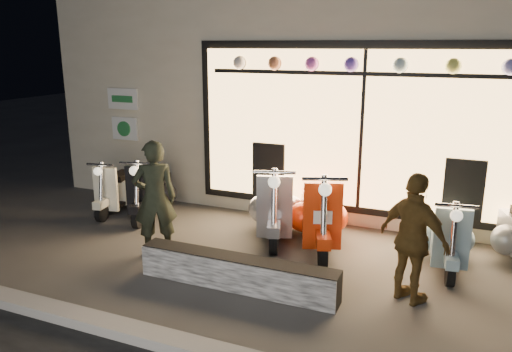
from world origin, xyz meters
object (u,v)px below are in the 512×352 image
Objects in this scene: scooter_silver at (276,205)px; woman at (414,239)px; graffiti_barrier at (237,273)px; scooter_red at (319,213)px; man at (155,198)px.

woman reaches higher than scooter_silver.
scooter_red is (0.50, 1.73, 0.26)m from graffiti_barrier.
woman is at bearing 141.91° from man.
scooter_silver is 2.56m from woman.
scooter_silver reaches higher than graffiti_barrier.
man is (-1.95, -1.23, 0.34)m from scooter_red.
man is at bearing -150.92° from scooter_silver.
woman is at bearing 14.14° from graffiti_barrier.
graffiti_barrier is 1.54× the size of man.
graffiti_barrier is at bearing 44.94° from woman.
scooter_red is at bearing 174.38° from man.
scooter_silver is (-0.22, 1.86, 0.25)m from graffiti_barrier.
scooter_red is 2.34m from man.
scooter_silver is 1.05× the size of woman.
scooter_red is 1.91m from woman.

